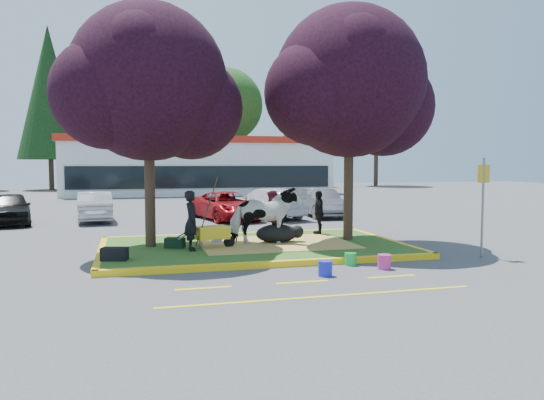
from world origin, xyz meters
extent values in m
plane|color=#424244|center=(0.00, 0.00, 0.00)|extent=(90.00, 90.00, 0.00)
cube|color=#2A5219|center=(0.00, 0.00, 0.07)|extent=(8.00, 5.00, 0.15)
cube|color=yellow|center=(0.00, -2.58, 0.07)|extent=(8.30, 0.16, 0.15)
cube|color=yellow|center=(0.00, 2.58, 0.07)|extent=(8.30, 0.16, 0.15)
cube|color=yellow|center=(-4.08, 0.00, 0.07)|extent=(0.16, 5.30, 0.15)
cube|color=yellow|center=(4.08, 0.00, 0.07)|extent=(0.16, 5.30, 0.15)
cube|color=#D2B256|center=(0.60, 0.00, 0.15)|extent=(4.20, 3.00, 0.01)
cylinder|color=black|center=(-2.80, 0.40, 1.91)|extent=(0.28, 0.28, 3.53)
sphere|color=black|center=(-2.80, 0.40, 4.56)|extent=(4.20, 4.20, 4.20)
sphere|color=black|center=(-1.64, 0.60, 3.93)|extent=(2.86, 2.86, 2.86)
sphere|color=black|center=(-3.85, 0.10, 4.18)|extent=(2.86, 2.86, 2.86)
cylinder|color=black|center=(2.90, 0.20, 2.00)|extent=(0.28, 0.28, 3.70)
sphere|color=black|center=(2.90, 0.20, 4.77)|extent=(4.40, 4.40, 4.40)
sphere|color=black|center=(4.11, 0.40, 4.11)|extent=(2.99, 2.99, 2.99)
sphere|color=black|center=(1.80, -0.10, 4.37)|extent=(2.99, 2.99, 2.99)
cube|color=yellow|center=(-2.00, -4.20, 0.00)|extent=(1.10, 0.12, 0.01)
cube|color=yellow|center=(0.00, -4.20, 0.00)|extent=(1.10, 0.12, 0.01)
cube|color=yellow|center=(2.00, -4.20, 0.00)|extent=(1.10, 0.12, 0.01)
cube|color=yellow|center=(0.00, -5.40, 0.00)|extent=(6.00, 0.10, 0.01)
cube|color=silver|center=(2.00, 28.00, 2.00)|extent=(20.00, 8.00, 4.00)
cube|color=#A92312|center=(2.00, 28.00, 4.15)|extent=(20.40, 8.40, 0.50)
cube|color=black|center=(2.00, 23.95, 1.40)|extent=(19.00, 0.10, 1.60)
cylinder|color=black|center=(-10.00, 37.00, 1.96)|extent=(0.44, 0.44, 3.92)
cone|color=black|center=(-10.00, 37.00, 8.68)|extent=(5.60, 5.60, 11.90)
cylinder|color=black|center=(-2.00, 38.50, 1.54)|extent=(0.44, 0.44, 3.08)
sphere|color=#143811|center=(-2.00, 38.50, 6.82)|extent=(6.16, 6.16, 6.16)
cylinder|color=black|center=(6.00, 37.50, 1.82)|extent=(0.44, 0.44, 3.64)
sphere|color=#143811|center=(6.00, 37.50, 8.06)|extent=(7.28, 7.28, 7.28)
cylinder|color=black|center=(14.00, 38.00, 1.75)|extent=(0.44, 0.44, 3.50)
cone|color=black|center=(14.00, 38.00, 7.75)|extent=(5.00, 5.00, 10.62)
cylinder|color=black|center=(22.00, 37.00, 1.61)|extent=(0.44, 0.44, 3.22)
sphere|color=#143811|center=(22.00, 37.00, 7.13)|extent=(6.44, 6.44, 6.44)
imported|color=white|center=(0.29, -0.10, 0.96)|extent=(1.92, 0.90, 1.61)
ellipsoid|color=black|center=(0.69, 0.13, 0.41)|extent=(1.38, 1.06, 0.53)
imported|color=black|center=(-1.80, -0.56, 0.93)|extent=(0.38, 0.57, 1.55)
imported|color=#451320|center=(0.57, 0.26, 0.89)|extent=(0.87, 0.91, 1.48)
imported|color=black|center=(2.47, 1.53, 0.85)|extent=(0.53, 0.87, 1.39)
cylinder|color=black|center=(-0.77, -0.32, 0.30)|extent=(0.31, 0.14, 0.31)
cylinder|color=slate|center=(-1.54, -0.51, 0.26)|extent=(0.04, 0.04, 0.22)
cylinder|color=slate|center=(-1.54, -0.13, 0.26)|extent=(0.04, 0.04, 0.22)
cube|color=yellow|center=(-1.24, -0.32, 0.56)|extent=(0.96, 0.71, 0.34)
cylinder|color=slate|center=(-1.88, -0.51, 0.58)|extent=(0.55, 0.18, 0.29)
cylinder|color=slate|center=(-1.88, -0.13, 0.58)|extent=(0.55, 0.18, 0.29)
cube|color=black|center=(-3.70, -1.51, 0.30)|extent=(0.66, 0.47, 0.30)
cube|color=black|center=(-2.19, -0.03, 0.28)|extent=(0.59, 0.49, 0.27)
cylinder|color=slate|center=(5.34, -2.70, 1.27)|extent=(0.06, 0.06, 2.55)
cube|color=gold|center=(5.34, -2.70, 2.14)|extent=(0.36, 0.05, 0.46)
cylinder|color=green|center=(1.67, -2.80, 0.15)|extent=(0.36, 0.36, 0.30)
cylinder|color=#CC2D87|center=(2.23, -3.41, 0.17)|extent=(0.37, 0.37, 0.33)
cylinder|color=#1922CD|center=(0.66, -3.77, 0.16)|extent=(0.40, 0.40, 0.33)
imported|color=black|center=(-7.87, 8.44, 0.63)|extent=(2.10, 3.92, 1.27)
imported|color=#AFB3B8|center=(-4.71, 8.72, 0.62)|extent=(1.58, 3.83, 1.23)
imported|color=#9C0D12|center=(0.66, 7.90, 0.60)|extent=(2.84, 4.61, 1.19)
imported|color=white|center=(2.52, 8.23, 0.66)|extent=(3.12, 4.88, 1.32)
imported|color=#4F5156|center=(5.00, 8.10, 0.63)|extent=(1.47, 3.85, 1.25)
camera|label=1|loc=(-3.37, -14.24, 2.41)|focal=35.00mm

